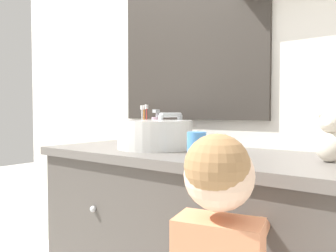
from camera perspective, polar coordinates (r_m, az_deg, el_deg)
The scene contains 7 objects.
wall_back at distance 1.57m, azimuth 10.35°, elevation 15.31°, with size 3.20×0.18×2.50m.
vanity_counter at distance 1.40m, azimuth 3.78°, elevation -20.46°, with size 1.26×0.53×0.79m.
sink_basin at distance 1.40m, azimuth -2.12°, elevation -1.40°, with size 0.32×0.37×0.15m.
toothbrush_holder at distance 1.70m, azimuth -4.18°, elevation -1.00°, with size 0.08×0.08×0.19m.
soap_dispenser at distance 1.64m, azimuth -1.83°, elevation -0.60°, with size 0.06×0.06×0.17m.
teddy_bear at distance 1.13m, azimuth 26.42°, elevation -1.85°, with size 0.09×0.07×0.16m.
drinking_cup at distance 1.08m, azimuth 5.00°, elevation -3.43°, with size 0.06×0.06×0.09m, color #4789D1.
Camera 1 is at (0.72, -0.74, 0.94)m, focal length 35.00 mm.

